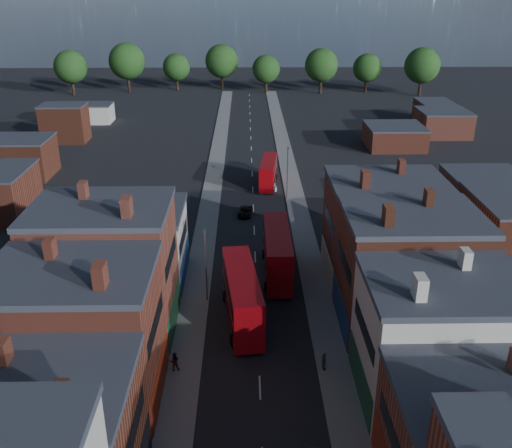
{
  "coord_description": "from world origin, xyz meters",
  "views": [
    {
      "loc": [
        -0.99,
        -21.82,
        31.1
      ],
      "look_at": [
        0.0,
        34.28,
        6.85
      ],
      "focal_mm": 40.0,
      "sensor_mm": 36.0,
      "label": 1
    }
  ],
  "objects_px": {
    "bus_2": "(268,172)",
    "car_2": "(245,212)",
    "bus_0": "(242,296)",
    "bus_1": "(277,252)",
    "car_3": "(270,184)",
    "ped_3": "(324,361)",
    "ped_1": "(174,361)"
  },
  "relations": [
    {
      "from": "car_3",
      "to": "car_2",
      "type": "bearing_deg",
      "value": -114.47
    },
    {
      "from": "car_3",
      "to": "ped_3",
      "type": "height_order",
      "value": "ped_3"
    },
    {
      "from": "car_2",
      "to": "bus_0",
      "type": "bearing_deg",
      "value": -82.78
    },
    {
      "from": "car_2",
      "to": "ped_3",
      "type": "distance_m",
      "value": 35.82
    },
    {
      "from": "ped_1",
      "to": "bus_2",
      "type": "bearing_deg",
      "value": -106.81
    },
    {
      "from": "bus_0",
      "to": "car_3",
      "type": "relative_size",
      "value": 2.91
    },
    {
      "from": "bus_1",
      "to": "bus_2",
      "type": "distance_m",
      "value": 30.47
    },
    {
      "from": "car_2",
      "to": "ped_1",
      "type": "xyz_separation_m",
      "value": [
        -6.06,
        -35.04,
        0.45
      ]
    },
    {
      "from": "bus_2",
      "to": "ped_1",
      "type": "distance_m",
      "value": 48.82
    },
    {
      "from": "bus_1",
      "to": "bus_2",
      "type": "bearing_deg",
      "value": 89.73
    },
    {
      "from": "bus_1",
      "to": "car_3",
      "type": "height_order",
      "value": "bus_1"
    },
    {
      "from": "bus_0",
      "to": "car_3",
      "type": "bearing_deg",
      "value": 76.81
    },
    {
      "from": "bus_2",
      "to": "car_3",
      "type": "distance_m",
      "value": 2.2
    },
    {
      "from": "bus_0",
      "to": "ped_1",
      "type": "distance_m",
      "value": 9.85
    },
    {
      "from": "bus_0",
      "to": "ped_1",
      "type": "relative_size",
      "value": 7.09
    },
    {
      "from": "bus_2",
      "to": "car_2",
      "type": "distance_m",
      "value": 13.43
    },
    {
      "from": "bus_0",
      "to": "bus_1",
      "type": "distance_m",
      "value": 10.34
    },
    {
      "from": "car_3",
      "to": "ped_3",
      "type": "xyz_separation_m",
      "value": [
        2.7,
        -46.53,
        0.33
      ]
    },
    {
      "from": "car_2",
      "to": "car_3",
      "type": "distance_m",
      "value": 12.05
    },
    {
      "from": "bus_1",
      "to": "ped_1",
      "type": "xyz_separation_m",
      "value": [
        -9.7,
        -17.34,
        -1.85
      ]
    },
    {
      "from": "bus_2",
      "to": "car_2",
      "type": "height_order",
      "value": "bus_2"
    },
    {
      "from": "ped_1",
      "to": "ped_3",
      "type": "height_order",
      "value": "ped_1"
    },
    {
      "from": "bus_2",
      "to": "car_3",
      "type": "xyz_separation_m",
      "value": [
        0.26,
        -1.41,
        -1.66
      ]
    },
    {
      "from": "car_3",
      "to": "bus_2",
      "type": "bearing_deg",
      "value": 95.55
    },
    {
      "from": "bus_1",
      "to": "ped_1",
      "type": "height_order",
      "value": "bus_1"
    },
    {
      "from": "bus_1",
      "to": "car_2",
      "type": "height_order",
      "value": "bus_1"
    },
    {
      "from": "bus_2",
      "to": "ped_1",
      "type": "relative_size",
      "value": 5.69
    },
    {
      "from": "car_2",
      "to": "bus_2",
      "type": "bearing_deg",
      "value": 81.35
    },
    {
      "from": "car_3",
      "to": "ped_3",
      "type": "relative_size",
      "value": 2.58
    },
    {
      "from": "car_2",
      "to": "car_3",
      "type": "relative_size",
      "value": 0.92
    },
    {
      "from": "bus_2",
      "to": "bus_0",
      "type": "bearing_deg",
      "value": -89.22
    },
    {
      "from": "car_3",
      "to": "ped_3",
      "type": "bearing_deg",
      "value": -91.55
    }
  ]
}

